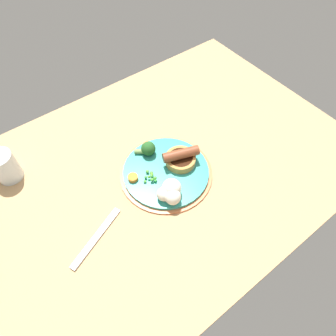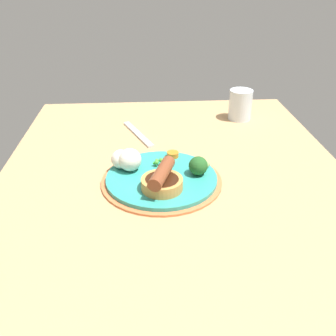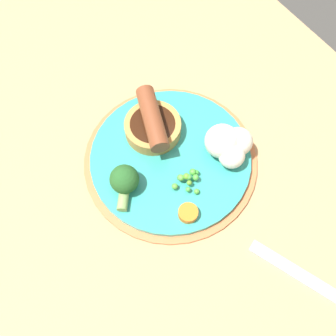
% 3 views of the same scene
% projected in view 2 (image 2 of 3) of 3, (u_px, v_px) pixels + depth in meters
% --- Properties ---
extents(dining_table, '(1.10, 0.80, 0.03)m').
position_uv_depth(dining_table, '(177.00, 192.00, 0.81)').
color(dining_table, tan).
rests_on(dining_table, ground).
extents(dinner_plate, '(0.26, 0.26, 0.01)m').
position_uv_depth(dinner_plate, '(162.00, 179.00, 0.82)').
color(dinner_plate, '#CC6B3D').
rests_on(dinner_plate, dining_table).
extents(sausage_pudding, '(0.11, 0.09, 0.05)m').
position_uv_depth(sausage_pudding, '(162.00, 180.00, 0.76)').
color(sausage_pudding, '#BC8442').
rests_on(sausage_pudding, dinner_plate).
extents(pea_pile, '(0.04, 0.05, 0.02)m').
position_uv_depth(pea_pile, '(162.00, 161.00, 0.85)').
color(pea_pile, '#549F39').
rests_on(pea_pile, dinner_plate).
extents(broccoli_floret_near, '(0.06, 0.05, 0.04)m').
position_uv_depth(broccoli_floret_near, '(199.00, 166.00, 0.82)').
color(broccoli_floret_near, '#235623').
rests_on(broccoli_floret_near, dinner_plate).
extents(cauliflower_floret, '(0.07, 0.07, 0.05)m').
position_uv_depth(cauliflower_floret, '(127.00, 159.00, 0.84)').
color(cauliflower_floret, silver).
rests_on(cauliflower_floret, dinner_plate).
extents(carrot_slice_2, '(0.04, 0.04, 0.01)m').
position_uv_depth(carrot_slice_2, '(174.00, 154.00, 0.89)').
color(carrot_slice_2, orange).
rests_on(carrot_slice_2, dinner_plate).
extents(fork, '(0.17, 0.08, 0.01)m').
position_uv_depth(fork, '(138.00, 134.00, 1.04)').
color(fork, silver).
rests_on(fork, dining_table).
extents(drinking_glass, '(0.07, 0.07, 0.09)m').
position_uv_depth(drinking_glass, '(240.00, 105.00, 1.13)').
color(drinking_glass, silver).
rests_on(drinking_glass, dining_table).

